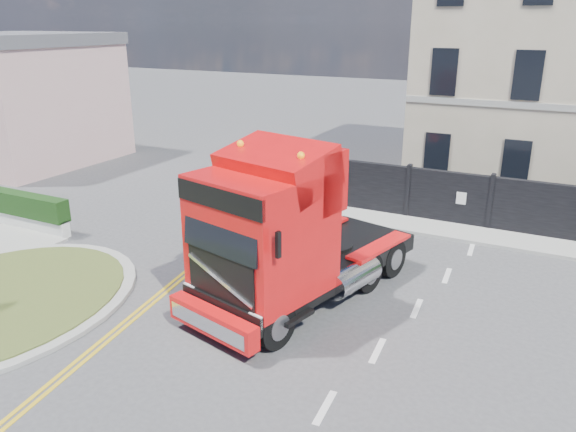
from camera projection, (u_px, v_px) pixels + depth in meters
The scene contains 5 objects.
ground at pixel (273, 315), 14.54m from camera, with size 120.00×120.00×0.00m, color #424244.
seaside_bldg_pink at pixel (21, 104), 29.66m from camera, with size 8.00×8.00×6.00m, color #CFA5A1.
hoarding_fence at pixel (569, 214), 19.00m from camera, with size 18.80×0.25×2.00m.
pavement_far at pixel (545, 246), 18.79m from camera, with size 20.00×1.60×0.12m, color #979791.
truck at pixel (281, 239), 14.30m from camera, with size 4.35×7.64×4.32m.
Camera 1 is at (6.16, -11.32, 7.22)m, focal length 35.00 mm.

